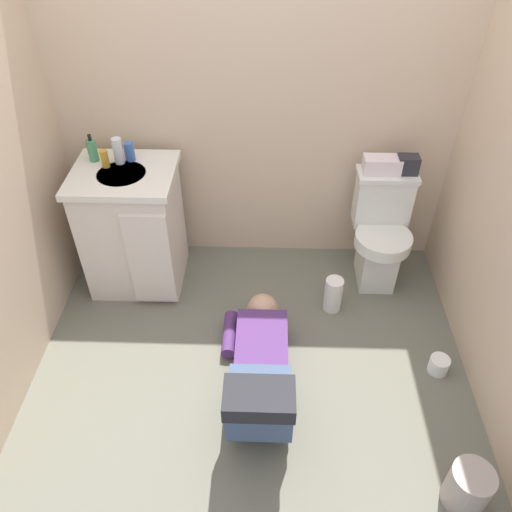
% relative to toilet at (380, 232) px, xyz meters
% --- Properties ---
extents(ground_plane, '(2.91, 3.06, 0.04)m').
position_rel_toilet_xyz_m(ground_plane, '(-0.79, -0.77, -0.39)').
color(ground_plane, '#666658').
extents(wall_back, '(2.57, 0.08, 2.40)m').
position_rel_toilet_xyz_m(wall_back, '(-0.79, 0.30, 0.83)').
color(wall_back, beige).
rests_on(wall_back, ground_plane).
extents(toilet, '(0.36, 0.46, 0.75)m').
position_rel_toilet_xyz_m(toilet, '(0.00, 0.00, 0.00)').
color(toilet, silver).
rests_on(toilet, ground_plane).
extents(vanity_cabinet, '(0.60, 0.53, 0.82)m').
position_rel_toilet_xyz_m(vanity_cabinet, '(-1.55, -0.07, 0.05)').
color(vanity_cabinet, silver).
rests_on(vanity_cabinet, ground_plane).
extents(faucet, '(0.02, 0.02, 0.10)m').
position_rel_toilet_xyz_m(faucet, '(-1.56, 0.08, 0.50)').
color(faucet, silver).
rests_on(faucet, vanity_cabinet).
extents(person_plumber, '(0.39, 1.06, 0.52)m').
position_rel_toilet_xyz_m(person_plumber, '(-0.74, -0.95, -0.19)').
color(person_plumber, '#512D6B').
rests_on(person_plumber, ground_plane).
extents(tissue_box, '(0.22, 0.11, 0.10)m').
position_rel_toilet_xyz_m(tissue_box, '(-0.05, 0.09, 0.43)').
color(tissue_box, silver).
rests_on(tissue_box, toilet).
extents(toiletry_bag, '(0.12, 0.09, 0.11)m').
position_rel_toilet_xyz_m(toiletry_bag, '(0.10, 0.09, 0.44)').
color(toiletry_bag, '#26262D').
rests_on(toiletry_bag, toilet).
extents(soap_dispenser, '(0.06, 0.06, 0.17)m').
position_rel_toilet_xyz_m(soap_dispenser, '(-1.75, 0.06, 0.52)').
color(soap_dispenser, '#448E5E').
rests_on(soap_dispenser, vanity_cabinet).
extents(bottle_amber, '(0.05, 0.05, 0.10)m').
position_rel_toilet_xyz_m(bottle_amber, '(-1.66, -0.01, 0.50)').
color(bottle_amber, gold).
rests_on(bottle_amber, vanity_cabinet).
extents(bottle_clear, '(0.06, 0.06, 0.16)m').
position_rel_toilet_xyz_m(bottle_clear, '(-1.59, 0.04, 0.53)').
color(bottle_clear, silver).
rests_on(bottle_clear, vanity_cabinet).
extents(bottle_blue, '(0.05, 0.05, 0.11)m').
position_rel_toilet_xyz_m(bottle_blue, '(-1.53, 0.07, 0.51)').
color(bottle_blue, '#3B62B4').
rests_on(bottle_blue, vanity_cabinet).
extents(trash_can, '(0.19, 0.19, 0.23)m').
position_rel_toilet_xyz_m(trash_can, '(0.19, -1.50, -0.25)').
color(trash_can, '#A2958B').
rests_on(trash_can, ground_plane).
extents(paper_towel_roll, '(0.11, 0.11, 0.24)m').
position_rel_toilet_xyz_m(paper_towel_roll, '(-0.30, -0.32, -0.25)').
color(paper_towel_roll, white).
rests_on(paper_towel_roll, ground_plane).
extents(toilet_paper_roll, '(0.11, 0.11, 0.10)m').
position_rel_toilet_xyz_m(toilet_paper_roll, '(0.25, -0.78, -0.32)').
color(toilet_paper_roll, white).
rests_on(toilet_paper_roll, ground_plane).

